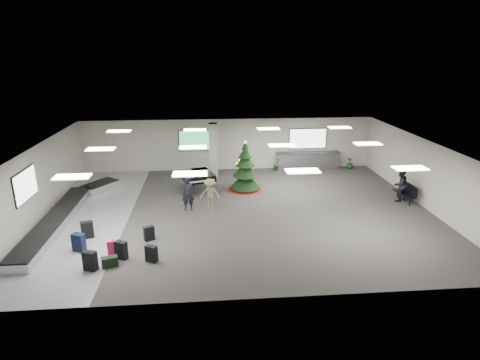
{
  "coord_description": "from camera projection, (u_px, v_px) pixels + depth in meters",
  "views": [
    {
      "loc": [
        -1.4,
        -17.46,
        7.29
      ],
      "look_at": [
        0.19,
        1.0,
        1.22
      ],
      "focal_mm": 30.0,
      "sensor_mm": 36.0,
      "label": 1
    }
  ],
  "objects": [
    {
      "name": "navy_suitcase",
      "position": [
        79.0,
        242.0,
        15.08
      ],
      "size": [
        0.53,
        0.42,
        0.73
      ],
      "rotation": [
        0.0,
        0.0,
        -0.39
      ],
      "color": "black",
      "rests_on": "ground"
    },
    {
      "name": "bench",
      "position": [
        406.0,
        191.0,
        19.97
      ],
      "size": [
        0.56,
        1.49,
        0.93
      ],
      "rotation": [
        0.0,
        0.0,
        0.04
      ],
      "color": "black",
      "rests_on": "ground"
    },
    {
      "name": "christmas_tree",
      "position": [
        245.0,
        173.0,
        21.57
      ],
      "size": [
        1.94,
        1.94,
        2.77
      ],
      "color": "maroon",
      "rests_on": "ground"
    },
    {
      "name": "room_envelope",
      "position": [
        229.0,
        160.0,
        18.79
      ],
      "size": [
        18.02,
        14.02,
        3.21
      ],
      "color": "#B2ADA3",
      "rests_on": "ground"
    },
    {
      "name": "baggage_carousel",
      "position": [
        66.0,
        213.0,
        18.13
      ],
      "size": [
        2.28,
        9.71,
        0.43
      ],
      "color": "silver",
      "rests_on": "ground"
    },
    {
      "name": "traveler_bench",
      "position": [
        400.0,
        185.0,
        19.96
      ],
      "size": [
        1.03,
        0.94,
        1.71
      ],
      "primitive_type": "imported",
      "rotation": [
        0.0,
        0.0,
        3.58
      ],
      "color": "black",
      "rests_on": "ground"
    },
    {
      "name": "grand_piano",
      "position": [
        197.0,
        176.0,
        21.41
      ],
      "size": [
        2.07,
        2.39,
        1.16
      ],
      "rotation": [
        0.0,
        0.0,
        0.3
      ],
      "color": "black",
      "rests_on": "ground"
    },
    {
      "name": "suitcase_1",
      "position": [
        121.0,
        250.0,
        14.54
      ],
      "size": [
        0.5,
        0.41,
        0.7
      ],
      "rotation": [
        0.0,
        0.0,
        -0.49
      ],
      "color": "black",
      "rests_on": "ground"
    },
    {
      "name": "ground",
      "position": [
        238.0,
        211.0,
        18.91
      ],
      "size": [
        18.0,
        18.0,
        0.0
      ],
      "primitive_type": "plane",
      "color": "#363331",
      "rests_on": "ground"
    },
    {
      "name": "pink_suitcase",
      "position": [
        113.0,
        248.0,
        14.72
      ],
      "size": [
        0.42,
        0.25,
        0.65
      ],
      "rotation": [
        0.0,
        0.0,
        0.06
      ],
      "color": "#FF217D",
      "rests_on": "ground"
    },
    {
      "name": "traveler_b",
      "position": [
        210.0,
        194.0,
        18.92
      ],
      "size": [
        1.1,
        0.8,
        1.53
      ],
      "primitive_type": "imported",
      "rotation": [
        0.0,
        0.0,
        -0.26
      ],
      "color": "olive",
      "rests_on": "ground"
    },
    {
      "name": "potted_plant_right",
      "position": [
        350.0,
        163.0,
        25.58
      ],
      "size": [
        0.55,
        0.55,
        0.71
      ],
      "primitive_type": "imported",
      "rotation": [
        0.0,
        0.0,
        2.16
      ],
      "color": "#133C15",
      "rests_on": "ground"
    },
    {
      "name": "service_counter",
      "position": [
        308.0,
        160.0,
        25.44
      ],
      "size": [
        4.05,
        0.65,
        1.08
      ],
      "color": "silver",
      "rests_on": "ground"
    },
    {
      "name": "potted_plant_left",
      "position": [
        277.0,
        165.0,
        25.07
      ],
      "size": [
        0.55,
        0.52,
        0.79
      ],
      "primitive_type": "imported",
      "rotation": [
        0.0,
        0.0,
        0.51
      ],
      "color": "#133C15",
      "rests_on": "ground"
    },
    {
      "name": "suitcase_8",
      "position": [
        87.0,
        230.0,
        16.15
      ],
      "size": [
        0.54,
        0.41,
        0.72
      ],
      "rotation": [
        0.0,
        0.0,
        0.34
      ],
      "color": "black",
      "rests_on": "ground"
    },
    {
      "name": "suitcase_3",
      "position": [
        149.0,
        233.0,
        15.96
      ],
      "size": [
        0.45,
        0.39,
        0.61
      ],
      "rotation": [
        0.0,
        0.0,
        0.54
      ],
      "color": "black",
      "rests_on": "ground"
    },
    {
      "name": "green_duffel",
      "position": [
        110.0,
        262.0,
        14.05
      ],
      "size": [
        0.61,
        0.43,
        0.38
      ],
      "rotation": [
        0.0,
        0.0,
        0.32
      ],
      "color": "black",
      "rests_on": "ground"
    },
    {
      "name": "traveler_a",
      "position": [
        188.0,
        194.0,
        18.79
      ],
      "size": [
        0.62,
        0.44,
        1.61
      ],
      "primitive_type": "imported",
      "rotation": [
        0.0,
        0.0,
        0.1
      ],
      "color": "black",
      "rests_on": "ground"
    },
    {
      "name": "suitcase_0",
      "position": [
        90.0,
        261.0,
        13.77
      ],
      "size": [
        0.51,
        0.39,
        0.73
      ],
      "rotation": [
        0.0,
        0.0,
        -0.33
      ],
      "color": "black",
      "rests_on": "ground"
    },
    {
      "name": "suitcase_7",
      "position": [
        151.0,
        254.0,
        14.35
      ],
      "size": [
        0.48,
        0.41,
        0.64
      ],
      "rotation": [
        0.0,
        0.0,
        -0.54
      ],
      "color": "black",
      "rests_on": "ground"
    }
  ]
}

